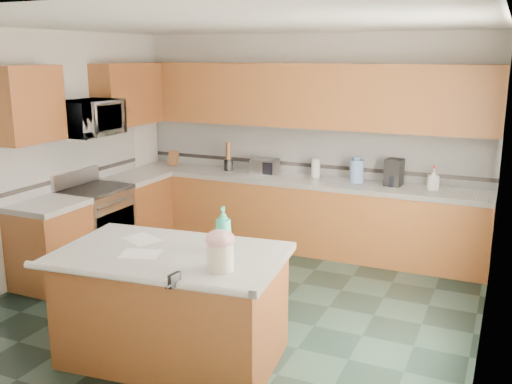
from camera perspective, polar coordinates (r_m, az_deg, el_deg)
The scene contains 52 objects.
floor at distance 5.73m, azimuth -2.87°, elevation -11.56°, with size 4.60×4.60×0.00m, color black.
ceiling at distance 5.20m, azimuth -3.24°, elevation 16.50°, with size 4.60×4.60×0.00m, color white.
wall_back at distance 7.41m, azimuth 5.27°, elevation 5.11°, with size 4.60×0.04×2.70m, color silver.
wall_front at distance 3.48m, azimuth -20.96°, elevation -5.49°, with size 4.60×0.04×2.70m, color silver.
wall_left at distance 6.68m, azimuth -21.04°, elevation 3.33°, with size 0.04×4.60×2.70m, color silver.
wall_right at distance 4.73m, azimuth 22.79°, elevation -0.75°, with size 0.04×4.60×2.70m, color silver.
back_base_cab at distance 7.30m, azimuth 4.28°, elevation -2.38°, with size 4.60×0.60×0.86m, color #38190A.
back_countertop at distance 7.19m, azimuth 4.35°, elevation 1.15°, with size 4.60×0.64×0.06m, color white.
back_upper_cab at distance 7.17m, azimuth 4.88°, elevation 9.59°, with size 4.60×0.33×0.78m, color #38190A.
back_backsplash at distance 7.39m, azimuth 5.17°, elevation 4.20°, with size 4.60×0.02×0.63m, color silver.
back_accent_band at distance 7.42m, azimuth 5.12°, elevation 2.70°, with size 4.60×0.01×0.05m, color black.
left_base_cab_rear at distance 7.62m, azimuth -11.89°, elevation -1.96°, with size 0.60×0.82×0.86m, color #38190A.
left_counter_rear at distance 7.51m, azimuth -12.06°, elevation 1.42°, with size 0.64×0.82×0.06m, color white.
left_base_cab_front at distance 6.51m, azimuth -19.85°, elevation -5.18°, with size 0.60×0.72×0.86m, color #38190A.
left_counter_front at distance 6.38m, azimuth -20.18°, elevation -1.27°, with size 0.64×0.72×0.06m, color white.
left_backsplash at distance 7.07m, azimuth -17.63°, elevation 3.17°, with size 0.02×2.30×0.63m, color silver.
left_accent_band at distance 7.10m, azimuth -17.49°, elevation 1.62°, with size 0.01×2.30×0.05m, color black.
left_upper_cab_rear at distance 7.56m, azimuth -12.68°, elevation 9.51°, with size 0.33×1.09×0.78m, color #38190A.
left_upper_cab_front at distance 6.31m, azimuth -21.85°, elevation 8.13°, with size 0.33×0.72×0.78m, color #38190A.
range_body at distance 7.02m, azimuth -15.69°, elevation -3.43°, with size 0.60×0.76×0.88m, color #B7B7BC.
range_oven_door at distance 6.86m, azimuth -13.80°, elevation -4.07°, with size 0.02×0.68×0.55m, color black.
range_cooktop at distance 6.91m, azimuth -15.93°, elevation 0.22°, with size 0.62×0.78×0.04m, color black.
range_handle at distance 6.74m, azimuth -13.78°, elevation -1.03°, with size 0.02×0.02×0.66m, color #B7B7BC.
range_backguard at distance 7.05m, azimuth -17.61°, elevation 1.37°, with size 0.06×0.76×0.18m, color #B7B7BC.
microwave at distance 6.77m, azimuth -16.39°, elevation 7.09°, with size 0.73×0.50×0.41m, color #B7B7BC.
island_base at distance 4.76m, azimuth -8.31°, elevation -11.47°, with size 1.68×0.96×0.86m, color #38190A.
island_top at distance 4.58m, azimuth -8.51°, elevation -6.25°, with size 1.78×1.06×0.06m, color white.
island_bullnose at distance 4.18m, azimuth -12.47°, elevation -8.43°, with size 0.06×0.06×1.78m, color white.
treat_jar at distance 4.12m, azimuth -3.59°, elevation -6.49°, with size 0.19×0.19×0.20m, color beige.
treat_jar_lid at distance 4.08m, azimuth -3.62°, elevation -4.73°, with size 0.21×0.21×0.13m, color pink.
treat_jar_knob at distance 4.06m, azimuth -3.63°, elevation -4.11°, with size 0.02×0.02×0.07m, color tan.
treat_jar_knob_end_l at distance 4.08m, azimuth -4.07°, elevation -4.05°, with size 0.04×0.04×0.04m, color tan.
treat_jar_knob_end_r at distance 4.05m, azimuth -3.19°, elevation -4.18°, with size 0.04×0.04×0.04m, color tan.
soap_bottle_island at distance 4.48m, azimuth -3.28°, elevation -3.75°, with size 0.14×0.14×0.36m, color #33BB94.
paper_sheet_a at distance 4.56m, azimuth -11.46°, elevation -6.07°, with size 0.30×0.22×0.00m, color white.
paper_sheet_b at distance 4.91m, azimuth -11.36°, elevation -4.63°, with size 0.30×0.23×0.00m, color white.
clamp_body at distance 3.99m, azimuth -8.16°, elevation -8.71°, with size 0.03×0.11×0.10m, color black.
clamp_handle at distance 3.95m, azimuth -8.66°, elevation -9.29°, with size 0.02×0.02×0.08m, color black.
knife_block at distance 8.04m, azimuth -8.25°, elevation 3.36°, with size 0.12×0.10×0.21m, color #472814.
utensil_crock at distance 7.65m, azimuth -2.77°, elevation 2.75°, with size 0.12×0.12×0.16m, color black.
utensil_bundle at distance 7.62m, azimuth -2.79°, elevation 4.16°, with size 0.07×0.07×0.23m, color #472814.
toaster_oven at distance 7.39m, azimuth 0.89°, elevation 2.55°, with size 0.34×0.23×0.20m, color #B7B7BC.
toaster_oven_door at distance 7.29m, azimuth 0.54°, elevation 2.40°, with size 0.30×0.01×0.16m, color black.
paper_towel at distance 7.20m, azimuth 5.99°, elevation 2.35°, with size 0.11×0.11×0.24m, color white.
paper_towel_base at distance 7.22m, azimuth 5.97°, elevation 1.46°, with size 0.16×0.16×0.01m, color #B7B7BC.
water_jug at distance 7.01m, azimuth 10.03°, elevation 2.06°, with size 0.17×0.17×0.28m, color #6589BF.
water_jug_neck at distance 6.98m, azimuth 10.09°, elevation 3.34°, with size 0.08×0.08×0.04m, color #6589BF.
coffee_maker at distance 6.93m, azimuth 13.64°, elevation 1.93°, with size 0.19×0.21×0.32m, color black.
coffee_carafe at distance 6.90m, azimuth 13.52°, elevation 1.09°, with size 0.13×0.13×0.13m, color black.
soap_bottle_back at distance 6.84m, azimuth 17.31°, elevation 1.26°, with size 0.11×0.12×0.25m, color white.
soap_back_cap at distance 6.81m, azimuth 17.39°, elevation 2.41°, with size 0.02×0.02×0.03m, color red.
window_light_proxy at distance 4.50m, azimuth 22.48°, elevation 0.56°, with size 0.02×1.40×1.10m, color white.
Camera 1 is at (2.40, -4.60, 2.43)m, focal length 40.00 mm.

